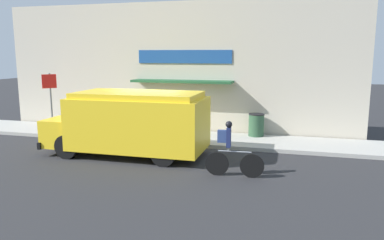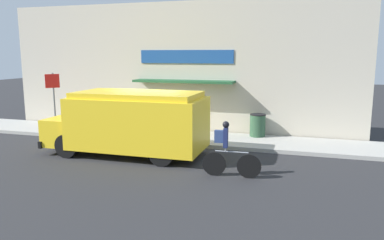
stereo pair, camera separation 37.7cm
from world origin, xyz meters
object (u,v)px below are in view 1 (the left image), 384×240
object	(u,v)px
school_bus	(131,122)
trash_bin	(256,125)
stop_sign_post	(50,93)
cyclist	(231,151)

from	to	relation	value
school_bus	trash_bin	xyz separation A→B (m)	(3.96, 3.65, -0.56)
stop_sign_post	trash_bin	size ratio (longest dim) A/B	2.74
stop_sign_post	school_bus	bearing A→B (deg)	-24.97
cyclist	trash_bin	size ratio (longest dim) A/B	1.83
school_bus	stop_sign_post	distance (m)	5.36
cyclist	stop_sign_post	bearing A→B (deg)	153.96
school_bus	cyclist	xyz separation A→B (m)	(3.72, -1.40, -0.41)
stop_sign_post	trash_bin	world-z (taller)	stop_sign_post
cyclist	school_bus	bearing A→B (deg)	156.48
school_bus	cyclist	world-z (taller)	school_bus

